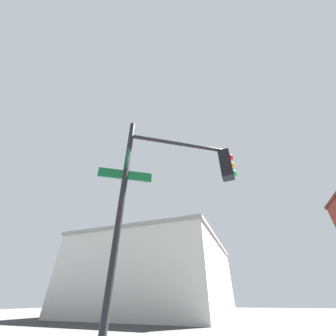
% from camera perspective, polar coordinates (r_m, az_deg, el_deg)
% --- Properties ---
extents(traffic_signal_near, '(2.68, 1.96, 5.28)m').
position_cam_1_polar(traffic_signal_near, '(4.33, 2.92, -4.49)').
color(traffic_signal_near, black).
rests_on(traffic_signal_near, ground_plane).
extents(building_stucco, '(17.13, 20.65, 8.47)m').
position_cam_1_polar(building_stucco, '(30.73, -2.40, -29.13)').
color(building_stucco, '#BCB7AD').
rests_on(building_stucco, ground_plane).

